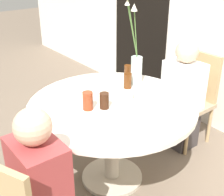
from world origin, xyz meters
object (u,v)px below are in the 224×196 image
object	(u,v)px
chair_left_flank	(193,94)
side_plate	(148,125)
drink_glass_0	(128,81)
person_woman	(41,196)
person_boy	(182,99)
flower_vase	(135,59)
drink_glass_2	(104,101)
drink_glass_1	(128,72)
birthday_cake	(134,103)
drink_glass_3	(88,101)

from	to	relation	value
chair_left_flank	side_plate	size ratio (longest dim) A/B	5.02
drink_glass_0	person_woman	bearing A→B (deg)	-65.68
person_boy	flower_vase	bearing A→B (deg)	-105.69
drink_glass_2	person_boy	xyz separation A→B (m)	(-0.04, 0.93, -0.28)
chair_left_flank	drink_glass_0	distance (m)	0.79
drink_glass_0	drink_glass_1	size ratio (longest dim) A/B	0.99
birthday_cake	drink_glass_3	bearing A→B (deg)	-124.66
flower_vase	side_plate	bearing A→B (deg)	-34.02
drink_glass_1	drink_glass_2	size ratio (longest dim) A/B	1.07
person_boy	person_woman	size ratio (longest dim) A/B	1.00
birthday_cake	drink_glass_0	bearing A→B (deg)	146.41
drink_glass_3	side_plate	bearing A→B (deg)	22.29
drink_glass_2	chair_left_flank	bearing A→B (deg)	92.29
chair_left_flank	person_woman	world-z (taller)	person_woman
birthday_cake	flower_vase	bearing A→B (deg)	137.39
chair_left_flank	drink_glass_1	bearing A→B (deg)	-115.33
birthday_cake	person_woman	world-z (taller)	person_woman
drink_glass_2	flower_vase	bearing A→B (deg)	111.52
drink_glass_3	person_woman	size ratio (longest dim) A/B	0.13
side_plate	drink_glass_0	size ratio (longest dim) A/B	1.40
birthday_cake	drink_glass_2	xyz separation A→B (m)	(-0.13, -0.17, 0.02)
birthday_cake	drink_glass_3	size ratio (longest dim) A/B	1.83
drink_glass_2	person_boy	distance (m)	0.97
person_woman	birthday_cake	bearing A→B (deg)	101.49
drink_glass_2	person_woman	world-z (taller)	person_woman
side_plate	drink_glass_2	distance (m)	0.39
chair_left_flank	flower_vase	size ratio (longest dim) A/B	1.11
flower_vase	birthday_cake	bearing A→B (deg)	-42.61
side_plate	drink_glass_3	distance (m)	0.47
chair_left_flank	drink_glass_3	distance (m)	1.22
drink_glass_0	drink_glass_3	size ratio (longest dim) A/B	0.94
birthday_cake	drink_glass_3	xyz separation A→B (m)	(-0.19, -0.27, 0.03)
birthday_cake	person_boy	distance (m)	0.82
drink_glass_1	drink_glass_2	xyz separation A→B (m)	(0.32, -0.49, -0.00)
drink_glass_3	person_woman	bearing A→B (deg)	-57.88
birthday_cake	drink_glass_1	distance (m)	0.55
flower_vase	drink_glass_0	size ratio (longest dim) A/B	6.33
drink_glass_0	drink_glass_3	bearing A→B (deg)	-76.61
flower_vase	drink_glass_3	size ratio (longest dim) A/B	5.96
chair_left_flank	person_woman	bearing A→B (deg)	-79.69
birthday_cake	flower_vase	size ratio (longest dim) A/B	0.31
side_plate	drink_glass_0	world-z (taller)	drink_glass_0
side_plate	person_boy	distance (m)	0.98
chair_left_flank	side_plate	xyz separation A→B (m)	(0.42, -1.01, 0.22)
chair_left_flank	drink_glass_1	xyz separation A→B (m)	(-0.27, -0.60, 0.28)
birthday_cake	side_plate	size ratio (longest dim) A/B	1.38
drink_glass_0	drink_glass_1	xyz separation A→B (m)	(-0.15, 0.13, 0.00)
flower_vase	drink_glass_3	xyz separation A→B (m)	(0.12, -0.55, -0.16)
birthday_cake	drink_glass_2	bearing A→B (deg)	-127.42
flower_vase	drink_glass_0	bearing A→B (deg)	-85.07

